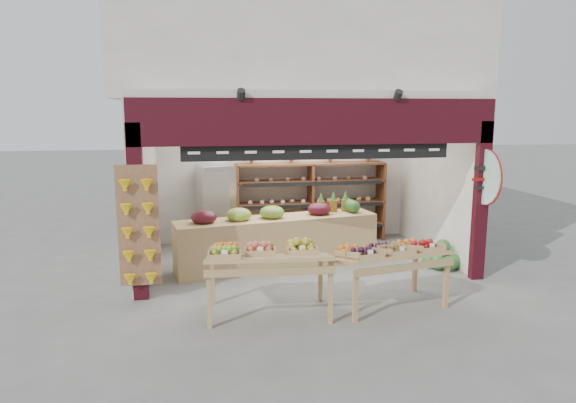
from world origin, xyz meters
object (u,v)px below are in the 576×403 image
Objects in this scene: display_table_right at (389,253)px; watermelon_pile at (442,259)px; cardboard_stack at (222,252)px; refrigerator at (216,206)px; display_table_left at (260,255)px; mid_counter at (277,240)px; back_shelving at (311,188)px.

watermelon_pile is (1.62, 1.56, -0.62)m from display_table_right.
cardboard_stack reaches higher than watermelon_pile.
refrigerator is 4.43m from display_table_right.
display_table_left is 1.87m from display_table_right.
watermelon_pile is (3.92, -0.83, -0.08)m from cardboard_stack.
mid_counter is (1.02, -1.62, -0.35)m from refrigerator.
refrigerator is at bearing 121.86° from display_table_right.
watermelon_pile is at bearing 43.78° from display_table_right.
cardboard_stack is at bearing 100.39° from display_table_left.
display_table_right is (1.31, -2.14, 0.29)m from mid_counter.
display_table_left is at bearing -79.61° from cardboard_stack.
back_shelving is 3.05× the size of cardboard_stack.
mid_counter is 2.18× the size of display_table_right.
refrigerator reaches higher than mid_counter.
back_shelving is 1.80× the size of display_table_left.
display_table_right is at bearing -58.44° from mid_counter.
refrigerator is 2.57× the size of watermelon_pile.
watermelon_pile is at bearing -45.85° from refrigerator.
back_shelving is at bearing 129.61° from watermelon_pile.
refrigerator is at bearing -176.67° from back_shelving.
display_table_left is at bearing -112.38° from back_shelving.
display_table_right is at bearing -74.91° from refrigerator.
refrigerator is 0.46× the size of mid_counter.
refrigerator reaches higher than display_table_right.
display_table_left reaches higher than cardboard_stack.
back_shelving is 3.18m from watermelon_pile.
mid_counter is 2.17m from display_table_left.
mid_counter is at bearing 168.86° from watermelon_pile.
cardboard_stack is 3.35m from display_table_right.
watermelon_pile is at bearing 23.11° from display_table_left.
refrigerator reaches higher than cardboard_stack.
cardboard_stack is at bearing 133.84° from display_table_right.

